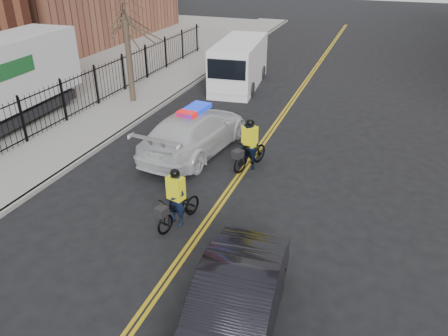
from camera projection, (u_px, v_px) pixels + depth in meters
ground at (187, 250)px, 11.80m from camera, size 120.00×120.00×0.00m
center_line_left at (264, 138)px, 18.47m from camera, size 0.10×60.00×0.01m
center_line_right at (268, 139)px, 18.42m from camera, size 0.10×60.00×0.01m
sidewalk at (113, 115)px, 20.72m from camera, size 3.00×60.00×0.15m
curb at (141, 119)px, 20.26m from camera, size 0.20×60.00×0.15m
iron_fence at (84, 93)px, 20.75m from camera, size 0.12×28.00×2.00m
street_tree at (126, 33)px, 20.81m from camera, size 3.20×3.20×4.80m
police_cruiser at (195, 132)px, 16.96m from camera, size 2.95×5.95×1.82m
dark_sedan at (233, 309)px, 8.85m from camera, size 2.06×4.88×1.57m
cargo_van at (239, 65)px, 24.49m from camera, size 2.80×6.21×2.52m
cyclist_near at (176, 205)px, 12.64m from camera, size 1.08×1.94×1.81m
cyclist_far at (249, 149)px, 15.75m from camera, size 1.14×1.95×1.91m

